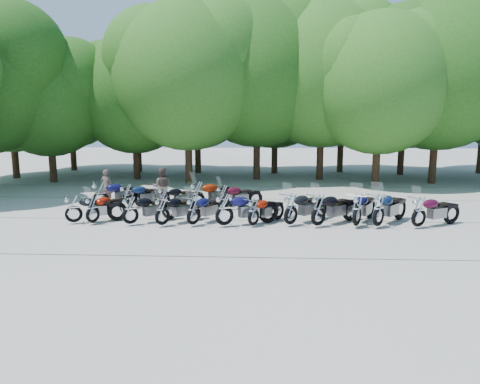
{
  "coord_description": "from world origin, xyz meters",
  "views": [
    {
      "loc": [
        0.75,
        -14.49,
        3.79
      ],
      "look_at": [
        0.0,
        1.5,
        1.1
      ],
      "focal_mm": 32.0,
      "sensor_mm": 36.0,
      "label": 1
    }
  ],
  "objects_px": {
    "motorcycle_8": "(319,209)",
    "motorcycle_9": "(357,209)",
    "motorcycle_10": "(379,209)",
    "motorcycle_13": "(127,195)",
    "rider_0": "(107,187)",
    "motorcycle_5": "(224,208)",
    "motorcycle_15": "(198,194)",
    "motorcycle_4": "(193,210)",
    "motorcycle_14": "(164,197)",
    "motorcycle_16": "(223,196)",
    "motorcycle_3": "(162,210)",
    "motorcycle_2": "(130,209)",
    "motorcycle_1": "(92,208)",
    "motorcycle_6": "(254,211)",
    "rider_1": "(162,187)",
    "motorcycle_12": "(100,194)",
    "motorcycle_11": "(419,211)",
    "motorcycle_7": "(291,208)",
    "motorcycle_0": "(73,208)"
  },
  "relations": [
    {
      "from": "motorcycle_8",
      "to": "motorcycle_14",
      "type": "bearing_deg",
      "value": 28.42
    },
    {
      "from": "motorcycle_1",
      "to": "motorcycle_7",
      "type": "height_order",
      "value": "motorcycle_7"
    },
    {
      "from": "motorcycle_9",
      "to": "motorcycle_5",
      "type": "bearing_deg",
      "value": 30.95
    },
    {
      "from": "motorcycle_5",
      "to": "rider_0",
      "type": "xyz_separation_m",
      "value": [
        -5.75,
        4.14,
        0.11
      ]
    },
    {
      "from": "motorcycle_7",
      "to": "motorcycle_1",
      "type": "bearing_deg",
      "value": 45.19
    },
    {
      "from": "motorcycle_8",
      "to": "motorcycle_16",
      "type": "distance_m",
      "value": 4.56
    },
    {
      "from": "motorcycle_16",
      "to": "rider_0",
      "type": "height_order",
      "value": "rider_0"
    },
    {
      "from": "rider_1",
      "to": "motorcycle_3",
      "type": "bearing_deg",
      "value": 98.13
    },
    {
      "from": "motorcycle_10",
      "to": "motorcycle_12",
      "type": "relative_size",
      "value": 1.0
    },
    {
      "from": "motorcycle_1",
      "to": "motorcycle_10",
      "type": "distance_m",
      "value": 10.36
    },
    {
      "from": "motorcycle_13",
      "to": "motorcycle_16",
      "type": "xyz_separation_m",
      "value": [
        4.11,
        -0.01,
        -0.0
      ]
    },
    {
      "from": "motorcycle_2",
      "to": "rider_0",
      "type": "xyz_separation_m",
      "value": [
        -2.32,
        4.06,
        0.18
      ]
    },
    {
      "from": "motorcycle_6",
      "to": "motorcycle_15",
      "type": "xyz_separation_m",
      "value": [
        -2.42,
        2.75,
        0.12
      ]
    },
    {
      "from": "motorcycle_10",
      "to": "motorcycle_6",
      "type": "bearing_deg",
      "value": 41.34
    },
    {
      "from": "motorcycle_6",
      "to": "motorcycle_16",
      "type": "relative_size",
      "value": 0.94
    },
    {
      "from": "motorcycle_3",
      "to": "motorcycle_8",
      "type": "height_order",
      "value": "motorcycle_8"
    },
    {
      "from": "motorcycle_9",
      "to": "motorcycle_11",
      "type": "relative_size",
      "value": 1.07
    },
    {
      "from": "motorcycle_5",
      "to": "motorcycle_16",
      "type": "bearing_deg",
      "value": -18.51
    },
    {
      "from": "motorcycle_0",
      "to": "rider_0",
      "type": "relative_size",
      "value": 1.36
    },
    {
      "from": "motorcycle_1",
      "to": "motorcycle_13",
      "type": "bearing_deg",
      "value": -70.62
    },
    {
      "from": "motorcycle_4",
      "to": "motorcycle_12",
      "type": "xyz_separation_m",
      "value": [
        -4.4,
        2.69,
        0.09
      ]
    },
    {
      "from": "motorcycle_8",
      "to": "motorcycle_9",
      "type": "height_order",
      "value": "motorcycle_9"
    },
    {
      "from": "motorcycle_11",
      "to": "rider_1",
      "type": "distance_m",
      "value": 10.62
    },
    {
      "from": "motorcycle_3",
      "to": "motorcycle_5",
      "type": "bearing_deg",
      "value": -137.66
    },
    {
      "from": "motorcycle_1",
      "to": "motorcycle_15",
      "type": "height_order",
      "value": "motorcycle_15"
    },
    {
      "from": "motorcycle_13",
      "to": "motorcycle_16",
      "type": "distance_m",
      "value": 4.11
    },
    {
      "from": "motorcycle_13",
      "to": "motorcycle_15",
      "type": "relative_size",
      "value": 0.89
    },
    {
      "from": "motorcycle_10",
      "to": "motorcycle_14",
      "type": "xyz_separation_m",
      "value": [
        -8.23,
        2.53,
        -0.12
      ]
    },
    {
      "from": "motorcycle_11",
      "to": "motorcycle_16",
      "type": "relative_size",
      "value": 1.05
    },
    {
      "from": "rider_0",
      "to": "motorcycle_1",
      "type": "bearing_deg",
      "value": 113.87
    },
    {
      "from": "motorcycle_10",
      "to": "motorcycle_13",
      "type": "height_order",
      "value": "motorcycle_10"
    },
    {
      "from": "motorcycle_4",
      "to": "motorcycle_14",
      "type": "distance_m",
      "value": 3.06
    },
    {
      "from": "motorcycle_9",
      "to": "motorcycle_13",
      "type": "height_order",
      "value": "motorcycle_9"
    },
    {
      "from": "motorcycle_10",
      "to": "rider_0",
      "type": "xyz_separation_m",
      "value": [
        -11.22,
        4.01,
        0.09
      ]
    },
    {
      "from": "motorcycle_1",
      "to": "motorcycle_3",
      "type": "height_order",
      "value": "motorcycle_3"
    },
    {
      "from": "motorcycle_6",
      "to": "motorcycle_9",
      "type": "relative_size",
      "value": 0.83
    },
    {
      "from": "motorcycle_10",
      "to": "motorcycle_3",
      "type": "bearing_deg",
      "value": 42.3
    },
    {
      "from": "motorcycle_13",
      "to": "motorcycle_10",
      "type": "bearing_deg",
      "value": -139.96
    },
    {
      "from": "motorcycle_5",
      "to": "motorcycle_8",
      "type": "distance_m",
      "value": 3.36
    },
    {
      "from": "motorcycle_7",
      "to": "motorcycle_12",
      "type": "height_order",
      "value": "motorcycle_12"
    },
    {
      "from": "motorcycle_4",
      "to": "motorcycle_15",
      "type": "relative_size",
      "value": 0.88
    },
    {
      "from": "motorcycle_14",
      "to": "motorcycle_11",
      "type": "bearing_deg",
      "value": -141.68
    },
    {
      "from": "motorcycle_15",
      "to": "motorcycle_4",
      "type": "bearing_deg",
      "value": 149.8
    },
    {
      "from": "motorcycle_9",
      "to": "motorcycle_10",
      "type": "xyz_separation_m",
      "value": [
        0.75,
        -0.01,
        0.01
      ]
    },
    {
      "from": "motorcycle_1",
      "to": "motorcycle_14",
      "type": "relative_size",
      "value": 1.03
    },
    {
      "from": "motorcycle_5",
      "to": "motorcycle_15",
      "type": "relative_size",
      "value": 0.98
    },
    {
      "from": "motorcycle_4",
      "to": "motorcycle_12",
      "type": "bearing_deg",
      "value": 4.11
    },
    {
      "from": "motorcycle_4",
      "to": "motorcycle_13",
      "type": "distance_m",
      "value": 4.3
    },
    {
      "from": "motorcycle_13",
      "to": "motorcycle_2",
      "type": "bearing_deg",
      "value": 164.9
    },
    {
      "from": "motorcycle_0",
      "to": "motorcycle_1",
      "type": "relative_size",
      "value": 1.02
    }
  ]
}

